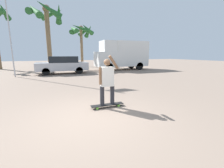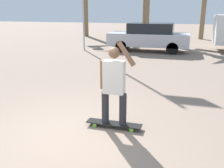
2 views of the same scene
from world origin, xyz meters
The scene contains 4 objects.
ground_plane centered at (0.00, 0.00, 0.00)m, with size 80.00×80.00×0.00m, color gray.
skateboard centered at (0.74, 0.65, 0.08)m, with size 1.10×0.22×0.09m.
person_skateboarder centered at (0.73, 0.65, 0.93)m, with size 0.68×0.22×1.61m.
parked_car_silver centered at (0.00, 10.37, 0.80)m, with size 4.40×1.77×1.54m.
Camera 2 is at (1.96, -3.65, 2.23)m, focal length 40.00 mm.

